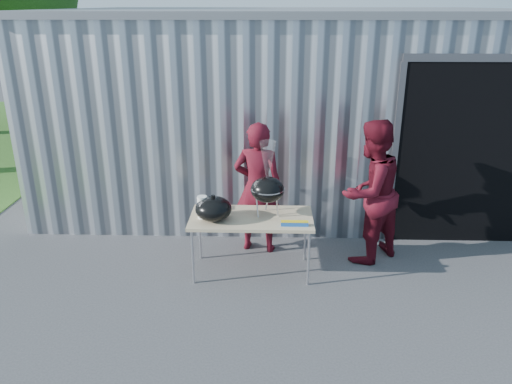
{
  "coord_description": "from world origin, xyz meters",
  "views": [
    {
      "loc": [
        0.38,
        -4.86,
        3.19
      ],
      "look_at": [
        0.21,
        0.78,
        1.05
      ],
      "focal_mm": 35.0,
      "sensor_mm": 36.0,
      "label": 1
    }
  ],
  "objects_px": {
    "kettle_grill": "(268,182)",
    "person_bystander": "(370,192)",
    "person_cook": "(258,188)",
    "folding_table": "(251,220)"
  },
  "relations": [
    {
      "from": "kettle_grill",
      "to": "person_bystander",
      "type": "xyz_separation_m",
      "value": [
        1.31,
        0.33,
        -0.24
      ]
    },
    {
      "from": "folding_table",
      "to": "person_bystander",
      "type": "distance_m",
      "value": 1.57
    },
    {
      "from": "folding_table",
      "to": "kettle_grill",
      "type": "relative_size",
      "value": 1.61
    },
    {
      "from": "person_cook",
      "to": "person_bystander",
      "type": "xyz_separation_m",
      "value": [
        1.44,
        -0.23,
        0.04
      ]
    },
    {
      "from": "kettle_grill",
      "to": "person_bystander",
      "type": "distance_m",
      "value": 1.37
    },
    {
      "from": "folding_table",
      "to": "person_bystander",
      "type": "bearing_deg",
      "value": 14.94
    },
    {
      "from": "person_cook",
      "to": "kettle_grill",
      "type": "bearing_deg",
      "value": 113.2
    },
    {
      "from": "kettle_grill",
      "to": "person_cook",
      "type": "xyz_separation_m",
      "value": [
        -0.13,
        0.56,
        -0.28
      ]
    },
    {
      "from": "kettle_grill",
      "to": "person_bystander",
      "type": "height_order",
      "value": "person_bystander"
    },
    {
      "from": "folding_table",
      "to": "kettle_grill",
      "type": "xyz_separation_m",
      "value": [
        0.19,
        0.07,
        0.46
      ]
    }
  ]
}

